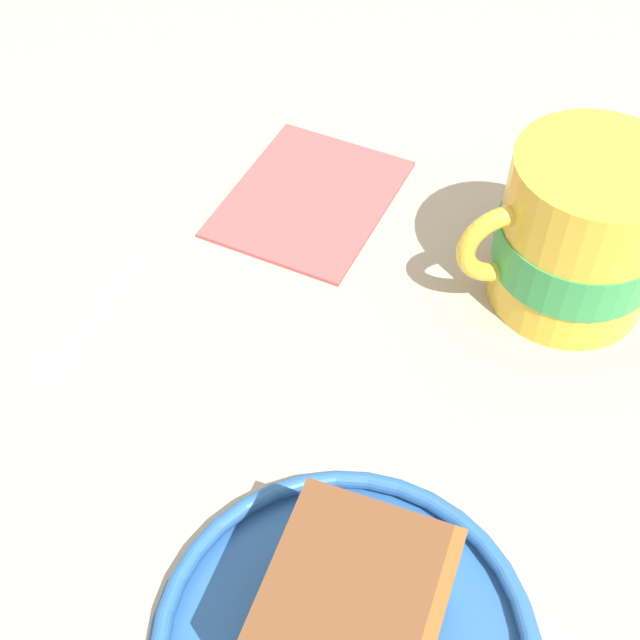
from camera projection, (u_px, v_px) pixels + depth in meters
ground_plane at (360, 461)px, 49.78cm from camera, size 114.49×114.49×2.69cm
cake_slice at (353, 620)px, 38.37cm from camera, size 9.64×8.92×6.81cm
tea_mug at (579, 234)px, 52.51cm from camera, size 10.98×11.15×10.64cm
teaspoon at (68, 336)px, 53.57cm from camera, size 11.65×2.78×0.80cm
folded_napkin at (310, 197)px, 61.97cm from camera, size 14.65×12.07×0.60cm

